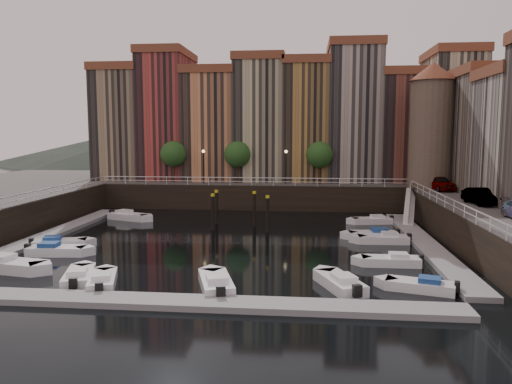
# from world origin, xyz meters

# --- Properties ---
(ground) EXTENTS (200.00, 200.00, 0.00)m
(ground) POSITION_xyz_m (0.00, 0.00, 0.00)
(ground) COLOR black
(ground) RESTS_ON ground
(quay_far) EXTENTS (80.00, 20.00, 3.00)m
(quay_far) POSITION_xyz_m (0.00, 26.00, 1.50)
(quay_far) COLOR black
(quay_far) RESTS_ON ground
(dock_left) EXTENTS (2.00, 28.00, 0.35)m
(dock_left) POSITION_xyz_m (-16.20, -1.00, 0.17)
(dock_left) COLOR gray
(dock_left) RESTS_ON ground
(dock_right) EXTENTS (2.00, 28.00, 0.35)m
(dock_right) POSITION_xyz_m (16.20, -1.00, 0.17)
(dock_right) COLOR gray
(dock_right) RESTS_ON ground
(dock_near) EXTENTS (30.00, 2.00, 0.35)m
(dock_near) POSITION_xyz_m (0.00, -17.00, 0.17)
(dock_near) COLOR gray
(dock_near) RESTS_ON ground
(mountains) EXTENTS (145.00, 100.00, 18.00)m
(mountains) POSITION_xyz_m (1.72, 110.00, 7.92)
(mountains) COLOR #2D382D
(mountains) RESTS_ON ground
(far_terrace) EXTENTS (48.70, 10.30, 17.50)m
(far_terrace) POSITION_xyz_m (3.31, 23.50, 10.95)
(far_terrace) COLOR #8E775A
(far_terrace) RESTS_ON quay_far
(corner_tower) EXTENTS (5.20, 5.20, 13.80)m
(corner_tower) POSITION_xyz_m (20.00, 14.50, 10.19)
(corner_tower) COLOR #6B5B4C
(corner_tower) RESTS_ON quay_right
(promenade_trees) EXTENTS (21.20, 3.20, 5.20)m
(promenade_trees) POSITION_xyz_m (-1.33, 18.20, 6.58)
(promenade_trees) COLOR black
(promenade_trees) RESTS_ON quay_far
(street_lamps) EXTENTS (10.36, 0.36, 4.18)m
(street_lamps) POSITION_xyz_m (-1.00, 17.20, 5.90)
(street_lamps) COLOR black
(street_lamps) RESTS_ON quay_far
(railings) EXTENTS (36.08, 34.04, 0.52)m
(railings) POSITION_xyz_m (0.00, 4.88, 3.79)
(railings) COLOR white
(railings) RESTS_ON ground
(gangway) EXTENTS (2.78, 8.32, 3.73)m
(gangway) POSITION_xyz_m (17.10, 10.00, 1.92)
(gangway) COLOR white
(gangway) RESTS_ON ground
(mooring_pilings) EXTENTS (5.83, 4.14, 3.78)m
(mooring_pilings) POSITION_xyz_m (-0.15, 5.10, 1.65)
(mooring_pilings) COLOR black
(mooring_pilings) RESTS_ON ground
(boat_left_0) EXTENTS (5.29, 2.71, 1.19)m
(boat_left_0) POSITION_xyz_m (-13.30, -11.62, 0.40)
(boat_left_0) COLOR white
(boat_left_0) RESTS_ON ground
(boat_left_1) EXTENTS (4.61, 2.02, 1.04)m
(boat_left_1) POSITION_xyz_m (-12.37, -7.05, 0.35)
(boat_left_1) COLOR white
(boat_left_1) RESTS_ON ground
(boat_left_2) EXTENTS (4.46, 2.81, 1.00)m
(boat_left_2) POSITION_xyz_m (-13.40, -4.61, 0.34)
(boat_left_2) COLOR white
(boat_left_2) RESTS_ON ground
(boat_left_4) EXTENTS (4.87, 3.13, 1.10)m
(boat_left_4) POSITION_xyz_m (-12.41, 8.55, 0.37)
(boat_left_4) COLOR white
(boat_left_4) RESTS_ON ground
(boat_right_0) EXTENTS (4.22, 2.51, 0.94)m
(boat_right_0) POSITION_xyz_m (13.29, -13.15, 0.32)
(boat_right_0) COLOR white
(boat_right_0) RESTS_ON ground
(boat_right_1) EXTENTS (4.22, 1.54, 0.97)m
(boat_right_1) POSITION_xyz_m (12.51, -7.51, 0.33)
(boat_right_1) COLOR white
(boat_right_1) RESTS_ON ground
(boat_right_2) EXTENTS (4.43, 1.75, 1.01)m
(boat_right_2) POSITION_xyz_m (13.06, -0.29, 0.34)
(boat_right_2) COLOR white
(boat_right_2) RESTS_ON ground
(boat_right_3) EXTENTS (4.49, 1.99, 1.01)m
(boat_right_3) POSITION_xyz_m (12.42, 1.38, 0.34)
(boat_right_3) COLOR white
(boat_right_3) RESTS_ON ground
(boat_right_4) EXTENTS (4.26, 2.19, 0.96)m
(boat_right_4) POSITION_xyz_m (13.30, 8.90, 0.32)
(boat_right_4) COLOR white
(boat_right_4) RESTS_ON ground
(boat_near_0) EXTENTS (2.71, 4.45, 1.00)m
(boat_near_0) POSITION_xyz_m (-7.49, -13.47, 0.34)
(boat_near_0) COLOR white
(boat_near_0) RESTS_ON ground
(boat_near_1) EXTENTS (2.67, 4.30, 0.97)m
(boat_near_1) POSITION_xyz_m (-5.68, -14.13, 0.33)
(boat_near_1) COLOR white
(boat_near_1) RESTS_ON ground
(boat_near_2) EXTENTS (2.96, 4.86, 1.09)m
(boat_near_2) POSITION_xyz_m (1.28, -14.13, 0.37)
(boat_near_2) COLOR white
(boat_near_2) RESTS_ON ground
(boat_near_3) EXTENTS (3.13, 4.64, 1.05)m
(boat_near_3) POSITION_xyz_m (8.58, -13.20, 0.35)
(boat_near_3) COLOR white
(boat_near_3) RESTS_ON ground
(car_a) EXTENTS (2.92, 5.01, 1.60)m
(car_a) POSITION_xyz_m (20.59, 12.41, 3.80)
(car_a) COLOR gray
(car_a) RESTS_ON quay_right
(car_b) EXTENTS (2.11, 4.46, 1.41)m
(car_b) POSITION_xyz_m (21.31, 1.73, 3.71)
(car_b) COLOR gray
(car_b) RESTS_ON quay_right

